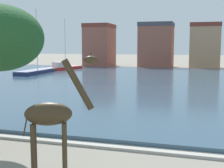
{
  "coord_description": "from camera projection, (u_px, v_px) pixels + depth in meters",
  "views": [
    {
      "loc": [
        4.96,
        -3.85,
        4.32
      ],
      "look_at": [
        0.21,
        12.38,
        2.2
      ],
      "focal_mm": 48.64,
      "sensor_mm": 36.0,
      "label": 1
    }
  ],
  "objects": [
    {
      "name": "harbor_water",
      "position": [
        155.0,
        82.0,
        35.2
      ],
      "size": [
        87.33,
        45.48,
        0.3
      ],
      "primitive_type": "cube",
      "color": "#334C60",
      "rests_on": "ground"
    },
    {
      "name": "townhouse_corner_house",
      "position": [
        100.0,
        45.0,
        65.26
      ],
      "size": [
        5.5,
        7.19,
        8.99
      ],
      "color": "#8E5142",
      "rests_on": "ground"
    },
    {
      "name": "sailboat_red",
      "position": [
        65.0,
        68.0,
        52.59
      ],
      "size": [
        4.23,
        9.59,
        8.9
      ],
      "color": "red",
      "rests_on": "ground"
    },
    {
      "name": "sailboat_navy",
      "position": [
        39.0,
        72.0,
        45.35
      ],
      "size": [
        2.39,
        9.72,
        9.73
      ],
      "color": "navy",
      "rests_on": "ground"
    },
    {
      "name": "townhouse_wide_warehouse",
      "position": [
        205.0,
        46.0,
        59.68
      ],
      "size": [
        5.82,
        5.27,
        8.82
      ],
      "color": "tan",
      "rests_on": "ground"
    },
    {
      "name": "quay_edge_coping",
      "position": [
        80.0,
        144.0,
        13.32
      ],
      "size": [
        87.33,
        0.5,
        0.12
      ],
      "primitive_type": "cube",
      "color": "#ADA89E",
      "rests_on": "ground"
    },
    {
      "name": "townhouse_end_terrace",
      "position": [
        156.0,
        45.0,
        61.59
      ],
      "size": [
        6.76,
        5.99,
        9.02
      ],
      "color": "#8E5142",
      "rests_on": "ground"
    },
    {
      "name": "giraffe_statue",
      "position": [
        52.0,
        116.0,
        9.53
      ],
      "size": [
        2.3,
        1.24,
        4.16
      ],
      "color": "#382B19",
      "rests_on": "ground"
    }
  ]
}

